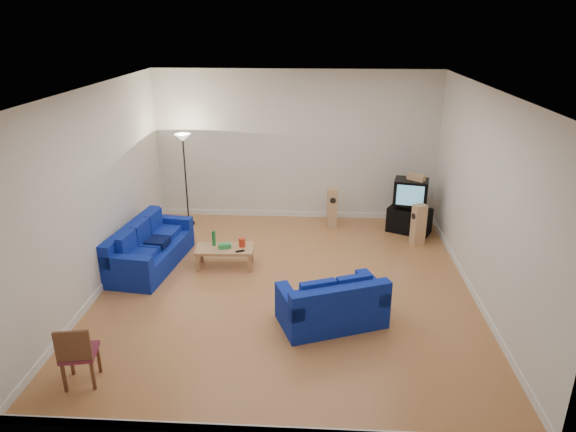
# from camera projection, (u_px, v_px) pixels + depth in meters

# --- Properties ---
(room) EXTENTS (6.01, 6.51, 3.21)m
(room) POSITION_uv_depth(u_px,v_px,m) (287.00, 199.00, 7.92)
(room) COLOR brown
(room) RESTS_ON ground
(sofa_three_seat) EXTENTS (1.10, 2.08, 0.77)m
(sofa_three_seat) POSITION_uv_depth(u_px,v_px,m) (148.00, 251.00, 9.11)
(sofa_three_seat) COLOR navy
(sofa_three_seat) RESTS_ON ground
(sofa_loveseat) EXTENTS (1.66, 1.29, 0.73)m
(sofa_loveseat) POSITION_uv_depth(u_px,v_px,m) (333.00, 307.00, 7.35)
(sofa_loveseat) COLOR navy
(sofa_loveseat) RESTS_ON ground
(coffee_table) EXTENTS (1.03, 0.54, 0.37)m
(coffee_table) POSITION_uv_depth(u_px,v_px,m) (225.00, 251.00, 9.06)
(coffee_table) COLOR tan
(coffee_table) RESTS_ON ground
(bottle) EXTENTS (0.08, 0.08, 0.27)m
(bottle) POSITION_uv_depth(u_px,v_px,m) (214.00, 238.00, 9.09)
(bottle) COLOR #197233
(bottle) RESTS_ON coffee_table
(tissue_box) EXTENTS (0.24, 0.18, 0.09)m
(tissue_box) POSITION_uv_depth(u_px,v_px,m) (225.00, 246.00, 9.01)
(tissue_box) COLOR green
(tissue_box) RESTS_ON coffee_table
(red_canister) EXTENTS (0.11, 0.11, 0.16)m
(red_canister) POSITION_uv_depth(u_px,v_px,m) (242.00, 242.00, 9.06)
(red_canister) COLOR red
(red_canister) RESTS_ON coffee_table
(remote) EXTENTS (0.16, 0.11, 0.02)m
(remote) POSITION_uv_depth(u_px,v_px,m) (240.00, 251.00, 8.89)
(remote) COLOR black
(remote) RESTS_ON coffee_table
(tv_stand) EXTENTS (0.97, 0.80, 0.52)m
(tv_stand) POSITION_uv_depth(u_px,v_px,m) (409.00, 220.00, 10.57)
(tv_stand) COLOR black
(tv_stand) RESTS_ON ground
(av_receiver) EXTENTS (0.51, 0.48, 0.09)m
(av_receiver) POSITION_uv_depth(u_px,v_px,m) (413.00, 206.00, 10.49)
(av_receiver) COLOR black
(av_receiver) RESTS_ON tv_stand
(television) EXTENTS (0.75, 0.62, 0.51)m
(television) POSITION_uv_depth(u_px,v_px,m) (411.00, 192.00, 10.38)
(television) COLOR black
(television) RESTS_ON av_receiver
(centre_speaker) EXTENTS (0.37, 0.34, 0.13)m
(centre_speaker) POSITION_uv_depth(u_px,v_px,m) (416.00, 177.00, 10.23)
(centre_speaker) COLOR tan
(centre_speaker) RESTS_ON television
(speaker_left) EXTENTS (0.21, 0.28, 0.85)m
(speaker_left) POSITION_uv_depth(u_px,v_px,m) (332.00, 207.00, 10.79)
(speaker_left) COLOR tan
(speaker_left) RESTS_ON ground
(speaker_right) EXTENTS (0.29, 0.26, 0.81)m
(speaker_right) POSITION_uv_depth(u_px,v_px,m) (418.00, 225.00, 9.94)
(speaker_right) COLOR tan
(speaker_right) RESTS_ON ground
(floor_lamp) EXTENTS (0.34, 0.34, 1.96)m
(floor_lamp) POSITION_uv_depth(u_px,v_px,m) (184.00, 150.00, 10.50)
(floor_lamp) COLOR black
(floor_lamp) RESTS_ON ground
(dining_chair) EXTENTS (0.47, 0.47, 0.83)m
(dining_chair) POSITION_uv_depth(u_px,v_px,m) (77.00, 353.00, 6.04)
(dining_chair) COLOR brown
(dining_chair) RESTS_ON ground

